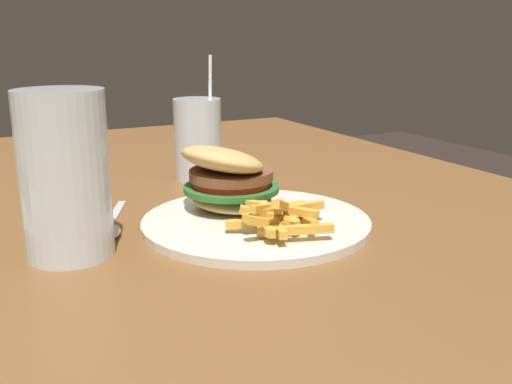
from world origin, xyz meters
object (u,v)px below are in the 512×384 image
Objects in this scene: beer_glass at (65,182)px; spoon at (103,231)px; juice_glass at (198,144)px; meal_plate_near at (243,200)px.

beer_glass is 0.09m from spoon.
juice_glass reaches higher than spoon.
juice_glass is at bearing 159.70° from spoon.
juice_glass is 0.29m from spoon.
meal_plate_near is 1.59× the size of beer_glass.
juice_glass is (0.23, -0.03, 0.03)m from meal_plate_near.
meal_plate_near is 0.23m from juice_glass.
beer_glass is 1.03× the size of spoon.
beer_glass is at bearing -21.27° from spoon.
spoon is at bearing -45.33° from beer_glass.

